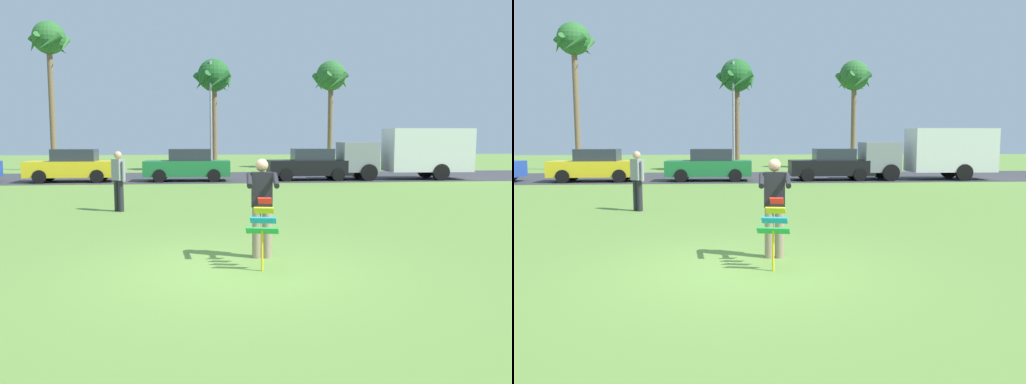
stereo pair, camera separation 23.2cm
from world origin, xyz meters
TOP-DOWN VIEW (x-y plane):
  - ground_plane at (0.00, 0.00)m, footprint 120.00×120.00m
  - road_strip at (0.00, 19.38)m, footprint 120.00×8.00m
  - person_kite_flyer at (0.52, 0.71)m, footprint 0.57×0.68m
  - kite_held at (0.46, 0.01)m, footprint 0.53×0.69m
  - parked_car_yellow at (-6.88, 16.98)m, footprint 4.25×1.93m
  - parked_car_green at (-1.33, 16.98)m, footprint 4.20×1.84m
  - parked_car_black at (4.83, 16.98)m, footprint 4.20×1.84m
  - parked_truck_grey_van at (10.19, 16.98)m, footprint 6.75×2.24m
  - palm_tree_left_near at (-10.47, 26.20)m, footprint 2.58×2.71m
  - palm_tree_right_near at (0.14, 24.89)m, footprint 2.58×2.71m
  - palm_tree_centre_far at (8.46, 27.18)m, footprint 2.58×2.71m
  - streetlight_pole at (-0.09, 24.28)m, footprint 0.24×1.65m
  - person_walker_near at (-2.93, 6.69)m, footprint 0.44×0.42m

SIDE VIEW (x-z plane):
  - ground_plane at x=0.00m, z-range 0.00..0.00m
  - road_strip at x=0.00m, z-range 0.00..0.01m
  - kite_held at x=0.46m, z-range 0.19..1.30m
  - parked_car_yellow at x=-6.88m, z-range -0.03..1.57m
  - parked_car_green at x=-1.33m, z-range -0.03..1.57m
  - parked_car_black at x=4.83m, z-range -0.03..1.57m
  - person_walker_near at x=-2.93m, z-range 0.07..1.80m
  - person_kite_flyer at x=0.52m, z-range 0.09..1.82m
  - parked_truck_grey_van at x=10.19m, z-range 0.10..2.72m
  - streetlight_pole at x=-0.09m, z-range 0.50..7.50m
  - palm_tree_right_near at x=0.14m, z-range 2.30..9.55m
  - palm_tree_centre_far at x=8.46m, z-range 2.46..10.08m
  - palm_tree_left_near at x=-10.47m, z-range 3.32..12.99m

